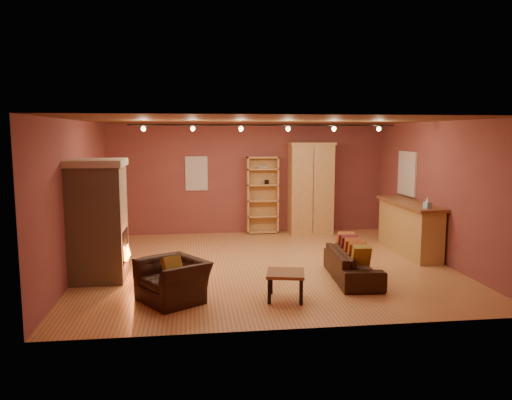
{
  "coord_description": "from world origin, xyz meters",
  "views": [
    {
      "loc": [
        -1.4,
        -9.43,
        2.57
      ],
      "look_at": [
        -0.17,
        0.2,
        1.26
      ],
      "focal_mm": 35.0,
      "sensor_mm": 36.0,
      "label": 1
    }
  ],
  "objects": [
    {
      "name": "bar_counter",
      "position": [
        3.2,
        0.6,
        0.56
      ],
      "size": [
        0.62,
        2.31,
        1.11
      ],
      "color": "tan",
      "rests_on": "floor"
    },
    {
      "name": "bookcase",
      "position": [
        0.37,
        3.14,
        1.0
      ],
      "size": [
        0.81,
        0.31,
        1.97
      ],
      "color": "tan",
      "rests_on": "floor"
    },
    {
      "name": "left_wall",
      "position": [
        -3.5,
        0.0,
        1.4
      ],
      "size": [
        0.02,
        6.5,
        2.8
      ],
      "primitive_type": "cube",
      "color": "brown",
      "rests_on": "floor"
    },
    {
      "name": "right_wall",
      "position": [
        3.5,
        0.0,
        1.4
      ],
      "size": [
        0.02,
        6.5,
        2.8
      ],
      "primitive_type": "cube",
      "color": "brown",
      "rests_on": "floor"
    },
    {
      "name": "ceiling",
      "position": [
        0.0,
        0.0,
        2.8
      ],
      "size": [
        7.0,
        7.0,
        0.0
      ],
      "primitive_type": "plane",
      "rotation": [
        3.14,
        0.0,
        0.0
      ],
      "color": "brown",
      "rests_on": "back_wall"
    },
    {
      "name": "fireplace",
      "position": [
        -3.04,
        -0.6,
        1.06
      ],
      "size": [
        1.01,
        0.98,
        2.12
      ],
      "color": "tan",
      "rests_on": "floor"
    },
    {
      "name": "floor",
      "position": [
        0.0,
        0.0,
        0.0
      ],
      "size": [
        7.0,
        7.0,
        0.0
      ],
      "primitive_type": "plane",
      "color": "#AE713E",
      "rests_on": "ground"
    },
    {
      "name": "tissue_box",
      "position": [
        3.15,
        -0.29,
        1.2
      ],
      "size": [
        0.16,
        0.16,
        0.23
      ],
      "rotation": [
        0.0,
        0.0,
        0.34
      ],
      "color": "#8CC6E0",
      "rests_on": "bar_counter"
    },
    {
      "name": "right_window",
      "position": [
        3.47,
        1.4,
        1.65
      ],
      "size": [
        0.05,
        0.9,
        1.0
      ],
      "primitive_type": "cube",
      "color": "silver",
      "rests_on": "right_wall"
    },
    {
      "name": "back_wall",
      "position": [
        0.0,
        3.25,
        1.4
      ],
      "size": [
        7.0,
        0.02,
        2.8
      ],
      "primitive_type": "cube",
      "color": "brown",
      "rests_on": "floor"
    },
    {
      "name": "coffee_table",
      "position": [
        0.0,
        -2.06,
        0.37
      ],
      "size": [
        0.68,
        0.68,
        0.44
      ],
      "rotation": [
        0.0,
        0.0,
        -0.21
      ],
      "color": "brown",
      "rests_on": "floor"
    },
    {
      "name": "loveseat",
      "position": [
        1.38,
        -1.15,
        0.37
      ],
      "size": [
        0.64,
        1.8,
        0.75
      ],
      "rotation": [
        0.0,
        0.0,
        1.5
      ],
      "color": "black",
      "rests_on": "floor"
    },
    {
      "name": "back_window",
      "position": [
        -1.3,
        3.23,
        1.55
      ],
      "size": [
        0.56,
        0.04,
        0.86
      ],
      "primitive_type": "cube",
      "color": "silver",
      "rests_on": "back_wall"
    },
    {
      "name": "armoire",
      "position": [
        1.59,
        2.95,
        1.17
      ],
      "size": [
        1.15,
        0.65,
        2.33
      ],
      "color": "tan",
      "rests_on": "floor"
    },
    {
      "name": "track_rail",
      "position": [
        0.0,
        0.2,
        2.69
      ],
      "size": [
        5.2,
        0.09,
        0.13
      ],
      "color": "black",
      "rests_on": "ceiling"
    },
    {
      "name": "armchair",
      "position": [
        -1.73,
        -1.91,
        0.43
      ],
      "size": [
        1.08,
        1.18,
        0.86
      ],
      "rotation": [
        0.0,
        0.0,
        -0.99
      ],
      "color": "black",
      "rests_on": "floor"
    }
  ]
}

